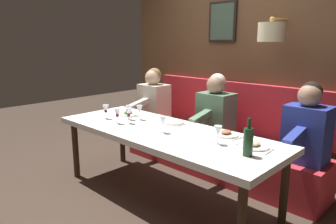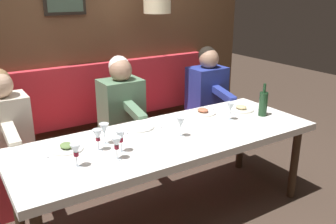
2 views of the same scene
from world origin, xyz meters
TOP-DOWN VIEW (x-y plane):
  - ground_plane at (0.00, 0.00)m, footprint 12.00×12.00m
  - dining_table at (0.00, 0.00)m, footprint 0.90×2.45m
  - banquette_bench at (0.89, 0.00)m, footprint 0.52×2.65m
  - back_wall_panel at (1.46, -0.00)m, footprint 0.59×3.85m
  - diner_nearest at (0.88, -1.08)m, footprint 0.60×0.40m
  - diner_near at (0.88, -0.01)m, footprint 0.60×0.40m
  - diner_middle at (0.88, 1.07)m, footprint 0.60×0.40m
  - place_setting_0 at (0.16, -0.92)m, footprint 0.24×0.32m
  - place_setting_1 at (0.18, 0.77)m, footprint 0.24×0.32m
  - place_setting_2 at (0.29, -0.56)m, footprint 0.24×0.32m
  - place_setting_3 at (0.27, 0.12)m, footprint 0.24×0.31m
  - wine_glass_0 at (0.02, -0.65)m, footprint 0.07×0.07m
  - wine_glass_1 at (-0.07, -0.06)m, footprint 0.07×0.07m
  - wine_glass_2 at (-0.13, 0.79)m, footprint 0.07×0.07m
  - wine_glass_3 at (0.04, 0.58)m, footprint 0.07×0.07m
  - wine_glass_4 at (-0.07, 0.45)m, footprint 0.07×0.07m
  - wine_glass_5 at (-0.16, 0.53)m, footprint 0.07×0.07m
  - wine_glass_6 at (0.12, 0.49)m, footprint 0.07×0.07m
  - wine_bottle at (-0.05, -0.98)m, footprint 0.08×0.08m

SIDE VIEW (x-z plane):
  - ground_plane at x=0.00m, z-range 0.00..0.00m
  - banquette_bench at x=0.89m, z-range 0.00..0.45m
  - dining_table at x=0.00m, z-range 0.31..1.05m
  - place_setting_3 at x=0.27m, z-range 0.74..0.75m
  - place_setting_0 at x=0.16m, z-range 0.73..0.78m
  - place_setting_1 at x=0.18m, z-range 0.73..0.78m
  - place_setting_2 at x=0.29m, z-range 0.73..0.78m
  - diner_nearest at x=0.88m, z-range 0.42..1.21m
  - diner_near at x=0.88m, z-range 0.42..1.21m
  - diner_middle at x=0.88m, z-range 0.42..1.21m
  - wine_glass_4 at x=-0.07m, z-range 0.77..0.94m
  - wine_glass_5 at x=-0.16m, z-range 0.77..0.94m
  - wine_glass_2 at x=-0.13m, z-range 0.77..0.94m
  - wine_glass_3 at x=0.04m, z-range 0.77..0.94m
  - wine_bottle at x=-0.05m, z-range 0.71..1.01m
  - wine_glass_0 at x=0.02m, z-range 0.77..0.94m
  - wine_glass_1 at x=-0.07m, z-range 0.77..0.94m
  - wine_glass_6 at x=0.12m, z-range 0.77..0.94m
  - back_wall_panel at x=1.46m, z-range -0.08..2.82m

